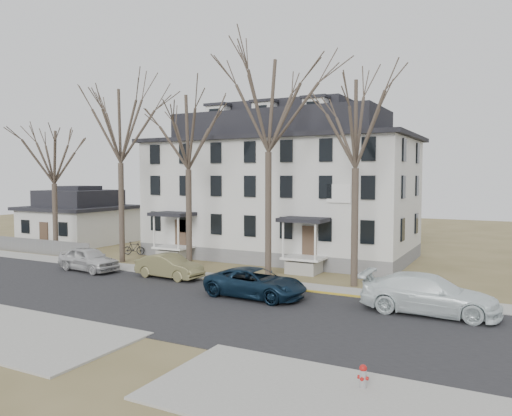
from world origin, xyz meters
The scene contains 19 objects.
ground centered at (0.00, 0.00, 0.00)m, with size 120.00×120.00×0.00m, color olive.
main_road centered at (0.00, 2.00, 0.00)m, with size 120.00×10.00×0.04m, color #27272A.
far_sidewalk centered at (0.00, 8.00, 0.00)m, with size 120.00×2.00×0.08m, color #A09F97.
yellow_curb centered at (5.00, 7.10, 0.00)m, with size 14.00×0.25×0.06m, color gold.
boarding_house centered at (-2.00, 17.95, 5.38)m, with size 20.80×12.36×12.05m.
small_house centered at (-22.00, 16.00, 2.25)m, with size 8.70×8.70×5.00m.
fence centered at (-21.00, 9.50, 0.00)m, with size 14.00×0.06×1.20m, color gray.
tree_far_left centered at (-11.00, 9.80, 10.34)m, with size 8.40×8.40×13.72m.
tree_mid_left centered at (-5.00, 9.80, 9.60)m, with size 7.80×7.80×12.74m.
tree_center centered at (1.00, 9.80, 11.08)m, with size 9.00×9.00×14.70m.
tree_mid_right centered at (6.50, 9.80, 9.60)m, with size 7.80×7.80×12.74m.
tree_bungalow centered at (-18.00, 9.80, 8.12)m, with size 6.60×6.60×10.78m.
car_silver centered at (-10.36, 5.92, 0.79)m, with size 1.87×4.65×1.59m, color silver.
car_tan centered at (-4.19, 6.55, 0.73)m, with size 1.55×4.43×1.46m, color olive.
car_navy centered at (2.80, 4.69, 0.75)m, with size 2.48×5.37×1.49m, color #0E2033.
car_white centered at (11.24, 5.65, 0.89)m, with size 2.49×6.12×1.78m, color white.
bicycle_left centered at (-8.38, 11.69, 0.49)m, with size 0.65×1.85×0.97m, color black.
bicycle_right centered at (-12.31, 12.55, 0.52)m, with size 0.49×1.74×1.04m, color black.
fire_hydrant centered at (10.80, -3.74, 0.39)m, with size 0.32×0.30×0.77m.
Camera 1 is at (14.66, -17.88, 6.29)m, focal length 35.00 mm.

